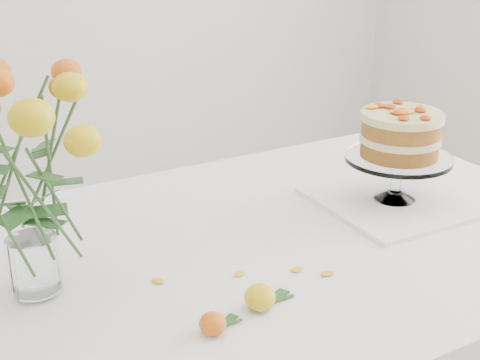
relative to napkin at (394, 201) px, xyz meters
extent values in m
cube|color=tan|center=(-0.35, -0.01, -0.03)|extent=(1.40, 0.90, 0.04)
cylinder|color=tan|center=(0.27, 0.36, -0.41)|extent=(0.06, 0.06, 0.71)
cube|color=white|center=(-0.35, -0.01, -0.01)|extent=(1.42, 0.92, 0.01)
cube|color=white|center=(-0.35, 0.45, -0.11)|extent=(1.42, 0.01, 0.20)
cube|color=white|center=(0.00, 0.00, 0.00)|extent=(0.34, 0.34, 0.01)
cylinder|color=white|center=(0.00, 0.00, 0.06)|extent=(0.02, 0.02, 0.08)
cylinder|color=white|center=(0.00, 0.00, 0.10)|extent=(0.24, 0.24, 0.01)
cylinder|color=#8B5E1F|center=(0.00, 0.00, 0.13)|extent=(0.19, 0.19, 0.03)
cylinder|color=beige|center=(0.00, 0.00, 0.15)|extent=(0.19, 0.19, 0.02)
cylinder|color=#8B5E1F|center=(0.00, 0.00, 0.18)|extent=(0.19, 0.19, 0.03)
cylinder|color=beige|center=(0.00, 0.00, 0.20)|extent=(0.20, 0.20, 0.02)
cylinder|color=white|center=(-0.81, 0.01, 0.00)|extent=(0.07, 0.07, 0.01)
cylinder|color=white|center=(-0.81, 0.01, 0.05)|extent=(0.09, 0.09, 0.10)
ellipsoid|color=yellow|center=(-0.50, -0.22, 0.02)|extent=(0.05, 0.05, 0.05)
cylinder|color=#305522|center=(-0.46, -0.22, 0.00)|extent=(0.06, 0.01, 0.01)
ellipsoid|color=#C03D09|center=(-0.60, -0.25, 0.01)|extent=(0.04, 0.04, 0.04)
cylinder|color=#305522|center=(-0.57, -0.24, 0.00)|extent=(0.05, 0.01, 0.00)
ellipsoid|color=#FFB610|center=(-0.47, -0.11, 0.00)|extent=(0.03, 0.02, 0.00)
ellipsoid|color=#FFB610|center=(-0.37, -0.15, 0.00)|extent=(0.03, 0.02, 0.00)
ellipsoid|color=#FFB610|center=(-0.33, -0.19, 0.00)|extent=(0.03, 0.02, 0.00)
ellipsoid|color=#FFB610|center=(-0.61, -0.06, 0.00)|extent=(0.03, 0.02, 0.00)
camera|label=1|loc=(-1.00, -1.04, 0.61)|focal=50.00mm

